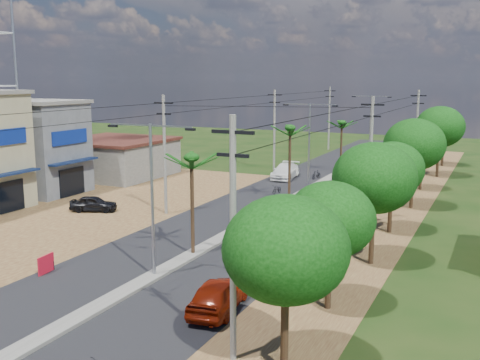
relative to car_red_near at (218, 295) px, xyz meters
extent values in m
plane|color=black|center=(-5.00, 2.39, -0.75)|extent=(160.00, 160.00, 0.00)
cube|color=black|center=(-5.00, 17.39, -0.73)|extent=(12.00, 110.00, 0.04)
cube|color=#605E56|center=(-5.00, 20.39, -0.66)|extent=(1.00, 90.00, 0.18)
cube|color=#4F2F1B|center=(-20.00, 10.39, -0.73)|extent=(18.00, 46.00, 0.04)
cube|color=#4F2F1B|center=(3.50, 17.39, -0.73)|extent=(5.00, 90.00, 0.03)
cube|color=#0F1D40|center=(-22.60, 9.39, 2.35)|extent=(0.80, 5.40, 0.15)
cube|color=black|center=(-22.95, 9.39, 0.55)|extent=(0.10, 3.00, 2.40)
cube|color=navy|center=(-22.92, 9.39, 5.10)|extent=(0.12, 4.20, 1.20)
cube|color=#4D5054|center=(-27.00, 16.39, 3.25)|extent=(8.00, 6.00, 8.00)
cube|color=#605E56|center=(-27.00, 16.39, 7.40)|extent=(8.40, 6.40, 0.30)
cube|color=#0F1D40|center=(-22.60, 16.39, 2.35)|extent=(0.80, 5.40, 0.15)
cube|color=black|center=(-22.95, 16.39, 0.55)|extent=(0.10, 3.00, 2.40)
cube|color=navy|center=(-22.92, 16.39, 4.45)|extent=(0.12, 4.20, 1.20)
cube|color=#605E56|center=(-26.00, 26.39, 1.05)|extent=(10.00, 10.00, 3.60)
cube|color=black|center=(-26.00, 26.39, 3.05)|extent=(10.40, 10.40, 0.30)
cylinder|color=black|center=(4.50, -3.61, 1.35)|extent=(0.28, 0.28, 4.20)
ellipsoid|color=black|center=(4.50, -3.61, 3.75)|extent=(4.40, 4.40, 3.74)
cylinder|color=black|center=(4.30, 2.39, 1.18)|extent=(0.28, 0.28, 3.85)
ellipsoid|color=black|center=(4.30, 2.39, 3.38)|extent=(4.00, 4.00, 3.40)
cylinder|color=black|center=(4.70, 9.39, 1.53)|extent=(0.28, 0.28, 4.55)
ellipsoid|color=black|center=(4.70, 9.39, 4.13)|extent=(4.60, 4.60, 3.91)
cylinder|color=black|center=(4.40, 16.39, 1.28)|extent=(0.28, 0.28, 4.06)
ellipsoid|color=black|center=(4.40, 16.39, 3.60)|extent=(4.20, 4.20, 3.57)
cylinder|color=black|center=(4.60, 24.39, 1.63)|extent=(0.28, 0.28, 4.76)
ellipsoid|color=black|center=(4.60, 24.39, 4.35)|extent=(4.80, 4.80, 4.08)
cylinder|color=black|center=(4.20, 32.39, 1.07)|extent=(0.28, 0.28, 3.64)
ellipsoid|color=black|center=(4.20, 32.39, 3.15)|extent=(3.80, 3.80, 3.23)
cylinder|color=black|center=(4.80, 40.39, 1.70)|extent=(0.28, 0.28, 4.90)
ellipsoid|color=black|center=(4.80, 40.39, 4.50)|extent=(5.00, 5.00, 4.25)
cylinder|color=black|center=(4.50, 48.39, 1.42)|extent=(0.28, 0.28, 4.34)
ellipsoid|color=black|center=(4.50, 48.39, 3.90)|extent=(4.40, 4.40, 3.74)
cylinder|color=black|center=(-5.00, 6.39, 2.15)|extent=(0.22, 0.22, 5.80)
cylinder|color=black|center=(-5.00, 22.39, 2.35)|extent=(0.22, 0.22, 6.20)
cylinder|color=black|center=(-5.00, 38.39, 2.00)|extent=(0.22, 0.22, 5.50)
cylinder|color=gray|center=(-5.00, 2.39, 3.25)|extent=(0.16, 0.16, 8.00)
cube|color=gray|center=(-3.80, 2.39, 7.15)|extent=(2.40, 0.08, 0.08)
cube|color=gray|center=(-6.20, 2.39, 7.15)|extent=(2.40, 0.08, 0.08)
cube|color=black|center=(-2.70, 2.39, 7.05)|extent=(0.50, 0.18, 0.12)
cube|color=black|center=(-7.30, 2.39, 7.05)|extent=(0.50, 0.18, 0.12)
cylinder|color=gray|center=(-5.00, 27.39, 3.25)|extent=(0.16, 0.16, 8.00)
cube|color=gray|center=(-3.80, 27.39, 7.15)|extent=(2.40, 0.08, 0.08)
cube|color=gray|center=(-6.20, 27.39, 7.15)|extent=(2.40, 0.08, 0.08)
cube|color=black|center=(-2.70, 27.39, 7.05)|extent=(0.50, 0.18, 0.12)
cube|color=black|center=(-7.30, 27.39, 7.05)|extent=(0.50, 0.18, 0.12)
cylinder|color=gray|center=(-5.00, 52.39, 3.25)|extent=(0.16, 0.16, 8.00)
cube|color=gray|center=(-3.80, 52.39, 7.15)|extent=(2.40, 0.08, 0.08)
cube|color=gray|center=(-6.20, 52.39, 7.15)|extent=(2.40, 0.08, 0.08)
cube|color=black|center=(-2.70, 52.39, 7.05)|extent=(0.50, 0.18, 0.12)
cube|color=black|center=(-7.30, 52.39, 7.05)|extent=(0.50, 0.18, 0.12)
cylinder|color=#605E56|center=(-12.00, 14.39, 3.75)|extent=(0.24, 0.24, 9.00)
cube|color=black|center=(-12.00, 14.39, 7.65)|extent=(1.60, 0.12, 0.12)
cube|color=black|center=(-12.00, 14.39, 6.85)|extent=(1.20, 0.12, 0.12)
cylinder|color=#605E56|center=(-12.00, 36.39, 3.75)|extent=(0.24, 0.24, 9.00)
cube|color=black|center=(-12.00, 36.39, 7.65)|extent=(1.60, 0.12, 0.12)
cube|color=black|center=(-12.00, 36.39, 6.85)|extent=(1.20, 0.12, 0.12)
cylinder|color=#605E56|center=(-12.00, 57.39, 3.75)|extent=(0.24, 0.24, 9.00)
cube|color=black|center=(-12.00, 57.39, 7.65)|extent=(1.60, 0.12, 0.12)
cube|color=black|center=(-12.00, 57.39, 6.85)|extent=(1.20, 0.12, 0.12)
cylinder|color=#605E56|center=(2.50, -3.61, 3.75)|extent=(0.24, 0.24, 9.00)
cube|color=black|center=(2.50, -3.61, 7.65)|extent=(1.60, 0.12, 0.12)
cube|color=black|center=(2.50, -3.61, 6.85)|extent=(1.20, 0.12, 0.12)
cylinder|color=#605E56|center=(2.50, 18.39, 3.75)|extent=(0.24, 0.24, 9.00)
cube|color=black|center=(2.50, 18.39, 7.65)|extent=(1.60, 0.12, 0.12)
cube|color=black|center=(2.50, 18.39, 6.85)|extent=(1.20, 0.12, 0.12)
cylinder|color=#605E56|center=(2.50, 40.39, 3.75)|extent=(0.24, 0.24, 9.00)
cube|color=black|center=(2.50, 40.39, 7.65)|extent=(1.60, 0.12, 0.12)
cube|color=black|center=(2.50, 40.39, 6.85)|extent=(1.20, 0.12, 0.12)
imported|color=maroon|center=(0.00, 0.00, 0.00)|extent=(2.38, 4.60, 1.50)
imported|color=#ACAFB5|center=(-2.08, 21.54, 0.03)|extent=(2.39, 4.95, 1.56)
imported|color=silver|center=(-9.18, 32.49, 0.00)|extent=(2.66, 5.39, 1.51)
imported|color=black|center=(-17.45, 12.58, -0.14)|extent=(3.85, 2.67, 1.22)
imported|color=black|center=(-7.09, 24.94, -0.35)|extent=(0.70, 1.57, 0.80)
imported|color=black|center=(-6.20, 33.54, -0.30)|extent=(0.85, 1.56, 0.90)
cube|color=#B71025|center=(-10.50, 0.42, -0.24)|extent=(0.20, 1.23, 1.02)
cylinder|color=black|center=(-10.50, -0.14, -0.49)|extent=(0.04, 0.04, 0.51)
cylinder|color=black|center=(-10.50, 0.98, -0.49)|extent=(0.04, 0.04, 0.51)
camera|label=1|loc=(10.93, -20.81, 9.48)|focal=42.00mm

